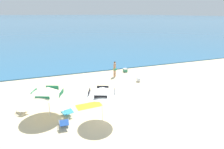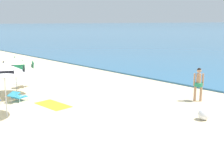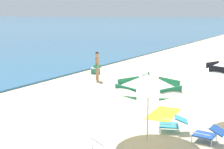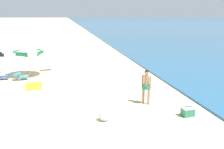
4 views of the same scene
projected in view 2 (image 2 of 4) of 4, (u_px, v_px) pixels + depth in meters
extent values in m
plane|color=beige|center=(62.00, 133.00, 9.97)|extent=(800.00, 800.00, 0.00)
cylinder|color=silver|center=(16.00, 77.00, 14.69)|extent=(0.04, 0.04, 1.99)
cone|color=beige|center=(15.00, 63.00, 14.56)|extent=(2.87, 2.83, 0.84)
cube|color=#1E724C|center=(33.00, 64.00, 14.87)|extent=(0.80, 0.37, 0.30)
cube|color=#1E724C|center=(15.00, 63.00, 15.38)|extent=(0.37, 0.80, 0.30)
cube|color=#1E724C|center=(16.00, 68.00, 13.78)|extent=(0.37, 0.80, 0.30)
sphere|color=#1E724C|center=(15.00, 57.00, 14.50)|extent=(0.06, 0.06, 0.06)
cylinder|color=silver|center=(5.00, 90.00, 11.35)|extent=(0.04, 0.04, 2.22)
cone|color=white|center=(4.00, 69.00, 11.19)|extent=(2.91, 2.91, 0.59)
cube|color=black|center=(24.00, 70.00, 11.45)|extent=(0.69, 0.31, 0.26)
cube|color=black|center=(4.00, 68.00, 11.89)|extent=(0.31, 0.69, 0.26)
cube|color=black|center=(4.00, 74.00, 10.52)|extent=(0.31, 0.69, 0.26)
sphere|color=black|center=(3.00, 62.00, 11.14)|extent=(0.06, 0.06, 0.06)
cube|color=teal|center=(20.00, 97.00, 13.91)|extent=(0.70, 0.75, 0.04)
cube|color=teal|center=(14.00, 94.00, 13.54)|extent=(0.61, 0.56, 0.18)
cylinder|color=silver|center=(20.00, 97.00, 14.29)|extent=(0.03, 0.03, 0.18)
cylinder|color=silver|center=(28.00, 98.00, 14.07)|extent=(0.03, 0.03, 0.18)
cylinder|color=silver|center=(12.00, 100.00, 13.79)|extent=(0.03, 0.03, 0.18)
cylinder|color=silver|center=(19.00, 101.00, 13.57)|extent=(0.03, 0.03, 0.18)
cylinder|color=silver|center=(15.00, 94.00, 14.01)|extent=(0.22, 0.51, 0.02)
cylinder|color=silver|center=(24.00, 95.00, 13.76)|extent=(0.22, 0.51, 0.02)
cylinder|color=silver|center=(1.00, 102.00, 13.35)|extent=(0.03, 0.03, 0.18)
cube|color=white|center=(23.00, 84.00, 16.85)|extent=(0.76, 0.78, 0.04)
cube|color=white|center=(19.00, 82.00, 16.42)|extent=(0.61, 0.57, 0.27)
cylinder|color=silver|center=(22.00, 84.00, 17.20)|extent=(0.03, 0.03, 0.18)
cylinder|color=silver|center=(29.00, 85.00, 17.08)|extent=(0.03, 0.03, 0.18)
cylinder|color=silver|center=(17.00, 86.00, 16.66)|extent=(0.03, 0.03, 0.18)
cylinder|color=silver|center=(24.00, 87.00, 16.54)|extent=(0.03, 0.03, 0.18)
cylinder|color=silver|center=(19.00, 81.00, 16.90)|extent=(0.31, 0.47, 0.02)
cylinder|color=silver|center=(27.00, 82.00, 16.76)|extent=(0.31, 0.47, 0.02)
cylinder|color=tan|center=(195.00, 93.00, 13.83)|extent=(0.12, 0.12, 0.80)
cylinder|color=tan|center=(201.00, 93.00, 13.81)|extent=(0.12, 0.12, 0.80)
cylinder|color=#23845B|center=(198.00, 85.00, 13.74)|extent=(0.40, 0.40, 0.17)
cylinder|color=tan|center=(199.00, 79.00, 13.70)|extent=(0.22, 0.22, 0.56)
cylinder|color=tan|center=(194.00, 80.00, 13.71)|extent=(0.09, 0.09, 0.60)
cylinder|color=tan|center=(203.00, 80.00, 13.69)|extent=(0.09, 0.09, 0.60)
sphere|color=tan|center=(199.00, 71.00, 13.62)|extent=(0.22, 0.22, 0.22)
sphere|color=black|center=(199.00, 70.00, 13.62)|extent=(0.20, 0.20, 0.20)
sphere|color=white|center=(204.00, 114.00, 11.23)|extent=(0.43, 0.43, 0.43)
cube|color=gold|center=(53.00, 105.00, 13.25)|extent=(1.86, 1.02, 0.01)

